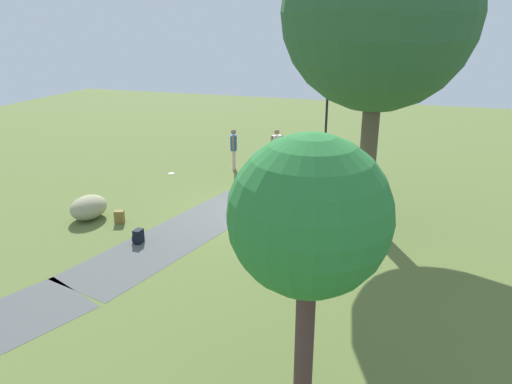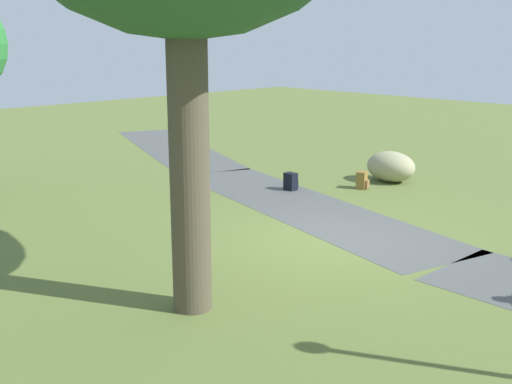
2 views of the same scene
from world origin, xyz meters
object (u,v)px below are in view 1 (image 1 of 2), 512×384
at_px(backpack_by_boulder, 120,217).
at_px(spare_backpack_on_lawn, 138,236).
at_px(lamp_post, 327,112).
at_px(handbag_on_grass, 263,166).
at_px(large_shade_tree, 379,13).
at_px(young_tree_near_path, 309,218).
at_px(woman_with_handbag, 277,146).
at_px(frisbee_on_grass, 171,174).
at_px(man_near_boulder, 234,146).
at_px(lawn_boulder, 89,207).

height_order(backpack_by_boulder, spare_backpack_on_lawn, same).
distance_m(lamp_post, handbag_on_grass, 3.45).
distance_m(large_shade_tree, young_tree_near_path, 8.46).
bearing_deg(handbag_on_grass, lamp_post, 120.54).
bearing_deg(woman_with_handbag, frisbee_on_grass, -63.79).
relative_size(lamp_post, handbag_on_grass, 9.73).
relative_size(handbag_on_grass, backpack_by_boulder, 0.95).
distance_m(young_tree_near_path, backpack_by_boulder, 9.36).
bearing_deg(man_near_boulder, frisbee_on_grass, -57.60).
bearing_deg(frisbee_on_grass, spare_backpack_on_lawn, 19.36).
bearing_deg(large_shade_tree, handbag_on_grass, -132.54).
distance_m(young_tree_near_path, spare_backpack_on_lawn, 7.81).
bearing_deg(lamp_post, backpack_by_boulder, -30.90).
bearing_deg(backpack_by_boulder, spare_backpack_on_lawn, 50.52).
distance_m(woman_with_handbag, man_near_boulder, 1.76).
distance_m(lamp_post, woman_with_handbag, 2.50).
height_order(lawn_boulder, man_near_boulder, man_near_boulder).
distance_m(large_shade_tree, handbag_on_grass, 8.54).
distance_m(large_shade_tree, backpack_by_boulder, 9.50).
relative_size(large_shade_tree, lawn_boulder, 6.48).
relative_size(large_shade_tree, woman_with_handbag, 5.14).
xyz_separation_m(backpack_by_boulder, spare_backpack_on_lawn, (1.06, 1.28, 0.00)).
bearing_deg(spare_backpack_on_lawn, young_tree_near_path, 52.04).
bearing_deg(young_tree_near_path, woman_with_handbag, -162.43).
bearing_deg(large_shade_tree, lawn_boulder, -73.06).
height_order(lawn_boulder, handbag_on_grass, lawn_boulder).
height_order(lamp_post, lawn_boulder, lamp_post).
bearing_deg(spare_backpack_on_lawn, handbag_on_grass, 171.09).
relative_size(woman_with_handbag, backpack_by_boulder, 4.25).
bearing_deg(man_near_boulder, backpack_by_boulder, -11.87).
distance_m(woman_with_handbag, backpack_by_boulder, 7.58).
xyz_separation_m(handbag_on_grass, frisbee_on_grass, (1.69, -3.34, -0.13)).
relative_size(large_shade_tree, spare_backpack_on_lawn, 21.80).
bearing_deg(lamp_post, handbag_on_grass, -59.46).
bearing_deg(backpack_by_boulder, woman_with_handbag, 156.32).
height_order(lamp_post, spare_backpack_on_lawn, lamp_post).
height_order(woman_with_handbag, handbag_on_grass, woman_with_handbag).
xyz_separation_m(large_shade_tree, woman_with_handbag, (-4.40, -4.03, -5.05)).
relative_size(young_tree_near_path, lamp_post, 1.20).
xyz_separation_m(lamp_post, woman_with_handbag, (1.16, -1.80, -1.30)).
height_order(large_shade_tree, handbag_on_grass, large_shade_tree).
bearing_deg(young_tree_near_path, man_near_boulder, -154.71).
bearing_deg(spare_backpack_on_lawn, lamp_post, 158.78).
bearing_deg(handbag_on_grass, man_near_boulder, -75.32).
xyz_separation_m(lamp_post, handbag_on_grass, (1.37, -2.33, -2.14)).
bearing_deg(spare_backpack_on_lawn, backpack_by_boulder, -129.48).
bearing_deg(woman_with_handbag, backpack_by_boulder, -23.68).
height_order(man_near_boulder, handbag_on_grass, man_near_boulder).
xyz_separation_m(lamp_post, spare_backpack_on_lawn, (9.12, -3.54, -2.09)).
height_order(handbag_on_grass, backpack_by_boulder, backpack_by_boulder).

